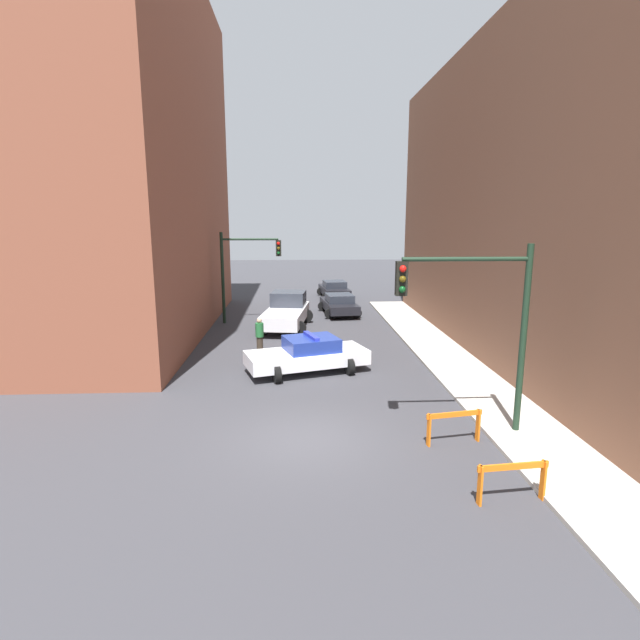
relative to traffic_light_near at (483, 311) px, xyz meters
name	(u,v)px	position (x,y,z in m)	size (l,w,h in m)	color
ground_plane	(307,439)	(-4.73, -0.04, -3.53)	(120.00, 120.00, 0.00)	#38383D
sidewalk_right	(527,432)	(1.47, -0.04, -3.47)	(2.40, 44.00, 0.12)	#B2ADA3
building_corner_left	(61,156)	(-16.73, 13.96, 5.52)	(14.00, 20.00, 18.10)	brown
building_right	(621,198)	(8.67, 7.96, 3.26)	(12.00, 28.00, 13.59)	brown
traffic_light_near	(483,311)	(0.00, 0.00, 0.00)	(3.64, 0.35, 5.20)	black
traffic_light_far	(242,264)	(-8.03, 15.67, -0.13)	(3.44, 0.35, 5.20)	black
police_car	(308,354)	(-4.54, 6.01, -2.81)	(5.04, 3.19, 1.52)	white
white_truck	(286,312)	(-5.51, 14.23, -2.62)	(3.11, 5.62, 1.90)	silver
parked_car_near	(339,304)	(-2.26, 17.92, -2.86)	(2.56, 4.46, 1.31)	black
parked_car_mid	(334,289)	(-2.04, 24.60, -2.86)	(2.55, 4.45, 1.31)	black
pedestrian_crossing	(260,336)	(-6.60, 8.70, -2.67)	(0.38, 0.38, 1.66)	#382D23
barrier_front	(512,476)	(-0.45, -3.40, -2.91)	(1.60, 0.31, 0.90)	orange
barrier_mid	(454,422)	(-0.79, -0.54, -2.91)	(1.59, 0.41, 0.90)	orange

